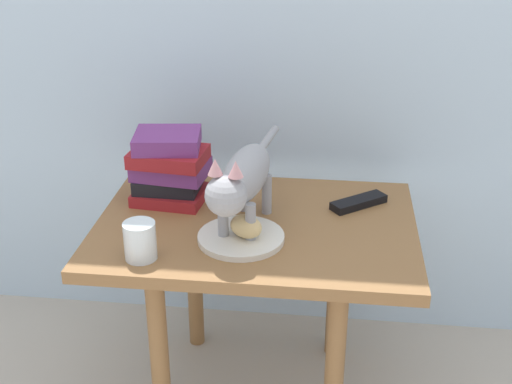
{
  "coord_description": "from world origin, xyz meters",
  "views": [
    {
      "loc": [
        0.17,
        -1.43,
        1.28
      ],
      "look_at": [
        0.0,
        0.0,
        0.6
      ],
      "focal_mm": 47.71,
      "sensor_mm": 36.0,
      "label": 1
    }
  ],
  "objects": [
    {
      "name": "side_table",
      "position": [
        0.0,
        0.0,
        0.45
      ],
      "size": [
        0.76,
        0.54,
        0.52
      ],
      "color": "olive",
      "rests_on": "ground"
    },
    {
      "name": "plate",
      "position": [
        -0.02,
        -0.09,
        0.53
      ],
      "size": [
        0.2,
        0.2,
        0.01
      ],
      "primitive_type": "cylinder",
      "color": "silver",
      "rests_on": "side_table"
    },
    {
      "name": "bread_roll",
      "position": [
        -0.01,
        -0.1,
        0.56
      ],
      "size": [
        0.1,
        0.1,
        0.05
      ],
      "primitive_type": "ellipsoid",
      "rotation": [
        0.0,
        0.0,
        2.5
      ],
      "color": "#E0BC7A",
      "rests_on": "plate"
    },
    {
      "name": "cat",
      "position": [
        -0.03,
        -0.05,
        0.65
      ],
      "size": [
        0.13,
        0.48,
        0.23
      ],
      "color": "#99999E",
      "rests_on": "side_table"
    },
    {
      "name": "book_stack",
      "position": [
        -0.23,
        0.1,
        0.61
      ],
      "size": [
        0.19,
        0.16,
        0.18
      ],
      "color": "maroon",
      "rests_on": "side_table"
    },
    {
      "name": "candle_jar",
      "position": [
        -0.23,
        -0.19,
        0.56
      ],
      "size": [
        0.07,
        0.07,
        0.08
      ],
      "color": "silver",
      "rests_on": "side_table"
    },
    {
      "name": "tv_remote",
      "position": [
        0.24,
        0.12,
        0.53
      ],
      "size": [
        0.15,
        0.13,
        0.02
      ],
      "primitive_type": "cube",
      "rotation": [
        0.0,
        0.0,
        0.66
      ],
      "color": "black",
      "rests_on": "side_table"
    }
  ]
}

